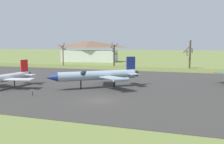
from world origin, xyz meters
The scene contains 10 objects.
ground_plane centered at (0.00, 0.00, 0.00)m, with size 600.00×600.00×0.00m, color olive.
asphalt_apron centered at (0.00, 13.49, 0.03)m, with size 102.88×44.97×0.05m, color #383533.
grass_verge_strip centered at (0.00, 41.98, 0.03)m, with size 162.88×12.00×0.06m, color olive.
jet_fighter_front_right centered at (-3.57, 8.16, 2.27)m, with size 14.11×12.31×5.33m.
info_placard_front_right centered at (-10.21, -0.41, 0.61)m, with size 0.59×0.23×0.96m.
jet_fighter_rear_left centered at (-18.37, 2.34, 1.88)m, with size 10.49×13.49×4.67m.
bare_tree_far_left centered at (-30.48, 44.70, 4.48)m, with size 2.82×3.25×8.23m.
bare_tree_left_of_center centered at (-12.94, 49.04, 4.33)m, with size 2.54×2.78×8.43m.
bare_tree_center centered at (12.10, 47.71, 4.61)m, with size 2.84×3.37×8.82m.
visitor_building centered at (-29.49, 66.36, 4.51)m, with size 25.78×10.78×9.16m.
Camera 1 is at (10.66, -28.43, 7.44)m, focal length 37.14 mm.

